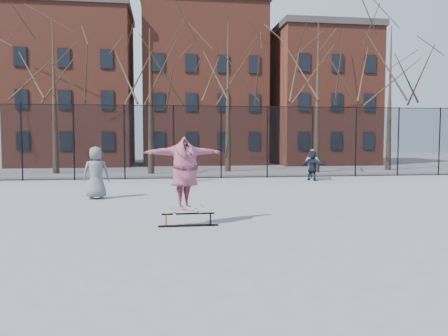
{
  "coord_description": "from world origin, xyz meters",
  "views": [
    {
      "loc": [
        -1.95,
        -10.76,
        2.24
      ],
      "look_at": [
        -0.24,
        1.5,
        1.38
      ],
      "focal_mm": 35.0,
      "sensor_mm": 36.0,
      "label": 1
    }
  ],
  "objects": [
    {
      "name": "bystander_white",
      "position": [
        6.07,
        12.0,
        0.81
      ],
      "size": [
        0.99,
        0.89,
        1.62
      ],
      "primitive_type": "imported",
      "rotation": [
        0.0,
        0.0,
        2.48
      ],
      "color": "beige",
      "rests_on": "ground"
    },
    {
      "name": "bystander_grey",
      "position": [
        -4.4,
        5.63,
        0.96
      ],
      "size": [
        0.98,
        0.67,
        1.92
      ],
      "primitive_type": "imported",
      "rotation": [
        0.0,
        0.0,
        3.21
      ],
      "color": "#5B5A5F",
      "rests_on": "ground"
    },
    {
      "name": "tree_row",
      "position": [
        -0.25,
        17.15,
        7.36
      ],
      "size": [
        33.66,
        7.46,
        10.67
      ],
      "color": "black",
      "rests_on": "ground"
    },
    {
      "name": "bystander_red",
      "position": [
        -0.75,
        11.68,
        0.83
      ],
      "size": [
        0.89,
        0.75,
        1.65
      ],
      "primitive_type": "imported",
      "rotation": [
        0.0,
        0.0,
        2.98
      ],
      "color": "#B40F10",
      "rests_on": "ground"
    },
    {
      "name": "ground",
      "position": [
        0.0,
        0.0,
        0.0
      ],
      "size": [
        100.0,
        100.0,
        0.0
      ],
      "primitive_type": "plane",
      "color": "slate"
    },
    {
      "name": "skate_rail",
      "position": [
        -1.33,
        0.23,
        0.13
      ],
      "size": [
        1.52,
        0.23,
        0.33
      ],
      "color": "black",
      "rests_on": "ground"
    },
    {
      "name": "skateboard",
      "position": [
        -1.42,
        0.23,
        0.39
      ],
      "size": [
        0.86,
        0.2,
        0.1
      ],
      "primitive_type": null,
      "color": "olive",
      "rests_on": "skate_rail"
    },
    {
      "name": "skater",
      "position": [
        -1.42,
        0.23,
        1.33
      ],
      "size": [
        2.25,
        1.38,
        1.78
      ],
      "primitive_type": "imported",
      "rotation": [
        0.0,
        0.0,
        0.39
      ],
      "color": "#68398F",
      "rests_on": "skateboard"
    },
    {
      "name": "bystander_navy",
      "position": [
        5.76,
        11.11,
        0.8
      ],
      "size": [
        1.29,
        1.45,
        1.59
      ],
      "primitive_type": "imported",
      "rotation": [
        0.0,
        0.0,
        2.24
      ],
      "color": "black",
      "rests_on": "ground"
    },
    {
      "name": "rowhouses",
      "position": [
        0.72,
        26.0,
        6.06
      ],
      "size": [
        29.0,
        7.0,
        13.0
      ],
      "color": "brown",
      "rests_on": "ground"
    },
    {
      "name": "fence",
      "position": [
        -0.01,
        13.0,
        2.05
      ],
      "size": [
        34.03,
        0.07,
        4.0
      ],
      "color": "black",
      "rests_on": "ground"
    }
  ]
}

